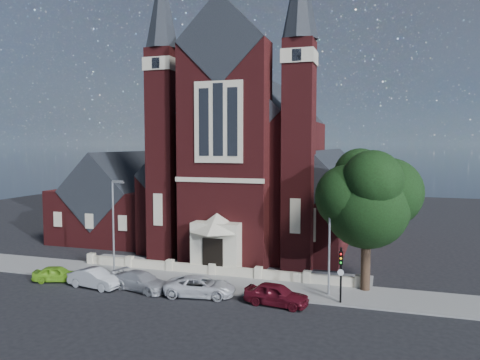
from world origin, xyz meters
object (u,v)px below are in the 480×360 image
object	(u,v)px
car_white_suv	(200,286)
car_dark_red	(276,294)
car_silver_b	(141,281)
street_lamp_left	(114,222)
street_tree	(368,200)
church	(263,169)
traffic_signal	(341,268)
car_lime_van	(57,274)
street_lamp_right	(331,234)
car_silver_a	(95,278)
parish_hall	(121,205)

from	to	relation	value
car_white_suv	car_dark_red	distance (m)	5.76
car_silver_b	street_lamp_left	bearing A→B (deg)	69.78
street_tree	church	bearing A→B (deg)	126.17
street_tree	car_dark_red	world-z (taller)	street_tree
traffic_signal	car_lime_van	xyz separation A→B (m)	(-22.42, -1.37, -1.94)
church	traffic_signal	distance (m)	23.94
car_silver_b	car_dark_red	xyz separation A→B (m)	(10.55, -0.14, 0.07)
street_tree	car_dark_red	xyz separation A→B (m)	(-5.81, -4.75, -6.19)
street_lamp_right	car_silver_b	size ratio (longest dim) A/B	1.68
car_silver_a	car_silver_b	size ratio (longest dim) A/B	0.92
street_lamp_right	car_lime_van	world-z (taller)	street_lamp_right
traffic_signal	car_lime_van	distance (m)	22.54
church	parish_hall	distance (m)	17.26
car_silver_b	car_dark_red	distance (m)	10.55
traffic_signal	car_lime_van	bearing A→B (deg)	-176.50
car_dark_red	car_silver_b	bearing A→B (deg)	97.12
church	car_silver_b	xyz separation A→B (m)	(-3.76, -21.85, -7.49)
traffic_signal	car_lime_van	world-z (taller)	traffic_signal
church	street_tree	xyz separation A→B (m)	(12.60, -17.23, -1.23)
street_lamp_right	car_silver_a	bearing A→B (deg)	-169.09
parish_hall	car_lime_van	world-z (taller)	parish_hall
street_lamp_left	car_silver_b	bearing A→B (deg)	-35.03
church	parish_hall	world-z (taller)	church
street_lamp_left	car_lime_van	size ratio (longest dim) A/B	2.16
car_lime_van	street_lamp_right	bearing A→B (deg)	-101.53
street_lamp_left	traffic_signal	size ratio (longest dim) A/B	2.02
street_lamp_right	car_white_suv	xyz separation A→B (m)	(-9.06, -2.83, -3.88)
church	car_silver_b	bearing A→B (deg)	-99.76
traffic_signal	car_white_suv	size ratio (longest dim) A/B	0.77
street_lamp_right	car_white_suv	distance (m)	10.25
church	parish_hall	bearing A→B (deg)	-162.84
car_lime_van	car_silver_a	world-z (taller)	car_silver_a
traffic_signal	car_silver_a	xyz separation A→B (m)	(-18.53, -1.82, -1.85)
church	street_lamp_left	size ratio (longest dim) A/B	4.31
street_tree	traffic_signal	size ratio (longest dim) A/B	2.67
street_lamp_right	car_silver_b	xyz separation A→B (m)	(-13.85, -2.91, -3.90)
car_silver_b	car_lime_van	bearing A→B (deg)	105.10
car_lime_van	car_silver_a	xyz separation A→B (m)	(3.89, -0.45, 0.09)
street_lamp_left	car_white_suv	world-z (taller)	street_lamp_left
car_lime_van	car_white_suv	distance (m)	12.45
car_silver_a	car_lime_van	bearing A→B (deg)	91.94
parish_hall	car_white_suv	world-z (taller)	parish_hall
traffic_signal	car_white_suv	distance (m)	10.21
street_lamp_right	car_lime_van	size ratio (longest dim) A/B	2.16
traffic_signal	car_white_suv	xyz separation A→B (m)	(-9.96, -1.26, -1.86)
church	car_dark_red	world-z (taller)	church
street_lamp_left	car_silver_b	size ratio (longest dim) A/B	1.68
car_silver_b	car_white_suv	world-z (taller)	car_white_suv
street_tree	street_lamp_left	xyz separation A→B (m)	(-20.51, -1.71, -2.36)
car_white_suv	car_lime_van	bearing A→B (deg)	81.48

